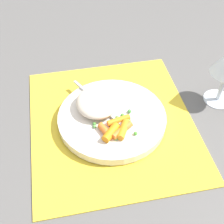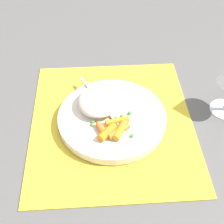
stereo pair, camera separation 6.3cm
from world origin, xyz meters
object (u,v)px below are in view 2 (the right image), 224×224
object	(u,v)px
rice_mound	(98,101)
carrot_portion	(112,130)
plate	(112,118)
fork	(105,106)

from	to	relation	value
rice_mound	carrot_portion	xyz separation A→B (m)	(0.08, 0.03, -0.01)
plate	carrot_portion	distance (m)	0.05
plate	rice_mound	bearing A→B (deg)	-135.45
plate	fork	bearing A→B (deg)	-151.29
rice_mound	fork	bearing A→B (deg)	79.73
fork	plate	bearing A→B (deg)	28.71
rice_mound	carrot_portion	distance (m)	0.08
rice_mound	carrot_portion	size ratio (longest dim) A/B	1.38
rice_mound	fork	distance (m)	0.02
plate	carrot_portion	bearing A→B (deg)	-2.85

